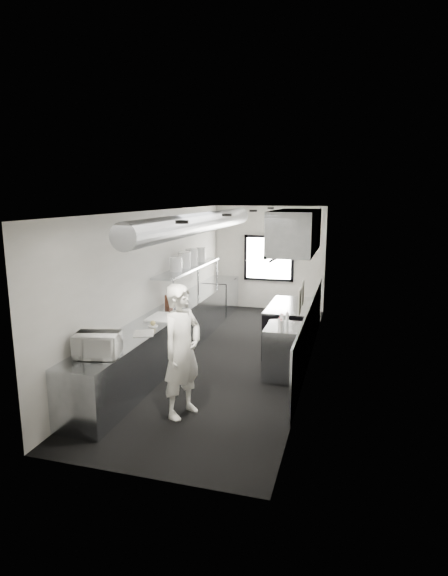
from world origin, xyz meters
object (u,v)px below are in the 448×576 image
Objects in this scene: exhaust_hood at (295,232)px; bottle_station at (285,352)px; knife_block at (169,300)px; squeeze_bottle_b at (279,323)px; line_cook at (182,351)px; deli_tub_b at (96,345)px; deli_tub_a at (103,343)px; plate_stack_a at (176,264)px; prep_counter at (165,337)px; microwave at (97,345)px; plate_stack_d at (201,255)px; small_plate at (153,326)px; squeeze_bottle_c at (283,320)px; plate_stack_b at (185,260)px; far_work_table at (220,296)px; pass_shelf at (189,268)px; squeeze_bottle_e at (287,318)px; range at (289,328)px; squeeze_bottle_a at (281,326)px; plate_stack_c at (191,257)px; squeeze_bottle_d at (281,319)px; cutting_board at (163,317)px.

bottle_station is (0.05, -1.40, -1.94)m from exhaust_hood.
knife_block is 1.32× the size of squeeze_bottle_b.
deli_tub_b is at bearing 116.01° from line_cook.
plate_stack_a reaches higher than deli_tub_a.
microwave is (0.03, -2.37, 0.62)m from prep_counter.
squeeze_bottle_b is at bearing -49.05° from plate_stack_d.
small_plate is 0.92× the size of squeeze_bottle_c.
plate_stack_b reaches higher than microwave.
far_work_table is at bearing 120.53° from bottle_station.
squeeze_bottle_e is (2.33, -1.44, -0.55)m from pass_shelf.
range is (2.23, -0.30, -1.07)m from pass_shelf.
prep_counter is 41.33× the size of deli_tub_a.
prep_counter is 1.85m from pass_shelf.
far_work_table is 4.33m from squeeze_bottle_e.
plate_stack_a is at bearing 149.94° from squeeze_bottle_a.
far_work_table is 3.26× the size of plate_stack_c.
deli_tub_b is 0.76× the size of small_plate.
knife_block is (-2.42, -0.55, -1.38)m from exhaust_hood.
squeeze_bottle_b is (2.27, -1.98, -0.77)m from plate_stack_c.
prep_counter is 2.45m from microwave.
plate_stack_b reaches higher than plate_stack_a.
plate_stack_b is (-1.19, 3.28, 0.79)m from line_cook.
line_cook is 6.61× the size of plate_stack_a.
squeeze_bottle_a reaches higher than prep_counter.
deli_tub_b is 2.73m from knife_block.
squeeze_bottle_d is at bearing -9.08° from line_cook.
squeeze_bottle_a is at bearing 7.47° from small_plate.
squeeze_bottle_d is (2.40, 1.98, 0.05)m from deli_tub_b.
plate_stack_d reaches higher than squeeze_bottle_d.
squeeze_bottle_e is (0.08, 0.16, -0.01)m from squeeze_bottle_d.
cutting_board is at bearing 81.79° from deli_tub_b.
microwave reaches higher than small_plate.
range is (-0.06, 0.00, -1.92)m from exhaust_hood.
bottle_station is 6.20× the size of deli_tub_a.
plate_stack_d is 3.71m from squeeze_bottle_a.
plate_stack_d is (-0.04, 2.28, 1.28)m from prep_counter.
microwave is at bearing -89.19° from plate_stack_d.
knife_block reaches higher than squeeze_bottle_c.
line_cook reaches higher than prep_counter.
exhaust_hood is 12.09× the size of squeeze_bottle_c.
knife_block is 0.73m from plate_stack_a.
plate_stack_c reaches higher than small_plate.
squeeze_bottle_c is (0.00, -1.36, -1.40)m from exhaust_hood.
deli_tub_b is at bearing -92.10° from plate_stack_a.
plate_stack_a is 2.67m from squeeze_bottle_b.
plate_stack_c is at bearing 87.95° from deli_tub_b.
line_cook is at bearing -120.06° from squeeze_bottle_e.
small_plate is (0.14, -0.81, 0.46)m from prep_counter.
prep_counter is 2.28m from squeeze_bottle_d.
plate_stack_c is at bearing 136.69° from squeeze_bottle_a.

